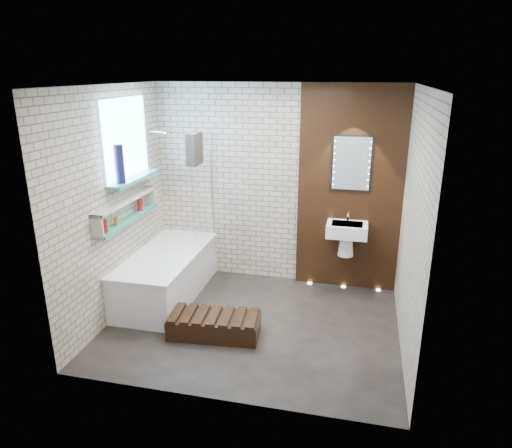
% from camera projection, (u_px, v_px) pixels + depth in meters
% --- Properties ---
extents(ground, '(3.20, 3.20, 0.00)m').
position_uv_depth(ground, '(253.00, 324.00, 5.27)').
color(ground, black).
rests_on(ground, ground).
extents(room_shell, '(3.24, 3.20, 2.60)m').
position_uv_depth(room_shell, '(253.00, 215.00, 4.86)').
color(room_shell, tan).
rests_on(room_shell, ground).
extents(walnut_panel, '(1.30, 0.06, 2.60)m').
position_uv_depth(walnut_panel, '(350.00, 191.00, 5.83)').
color(walnut_panel, black).
rests_on(walnut_panel, ground).
extents(clerestory_window, '(0.18, 1.00, 0.94)m').
position_uv_depth(clerestory_window, '(127.00, 147.00, 5.33)').
color(clerestory_window, '#7FADE0').
rests_on(clerestory_window, room_shell).
extents(display_niche, '(0.14, 1.30, 0.26)m').
position_uv_depth(display_niche, '(127.00, 210.00, 5.35)').
color(display_niche, teal).
rests_on(display_niche, room_shell).
extents(bathtub, '(0.79, 1.74, 0.70)m').
position_uv_depth(bathtub, '(167.00, 274.00, 5.85)').
color(bathtub, white).
rests_on(bathtub, ground).
extents(bath_screen, '(0.01, 0.78, 1.40)m').
position_uv_depth(bath_screen, '(202.00, 191.00, 5.87)').
color(bath_screen, white).
rests_on(bath_screen, bathtub).
extents(towel, '(0.11, 0.29, 0.38)m').
position_uv_depth(towel, '(194.00, 149.00, 5.50)').
color(towel, black).
rests_on(towel, bath_screen).
extents(shower_head, '(0.18, 0.18, 0.02)m').
position_uv_depth(shower_head, '(169.00, 132.00, 5.79)').
color(shower_head, silver).
rests_on(shower_head, room_shell).
extents(washbasin, '(0.50, 0.36, 0.58)m').
position_uv_depth(washbasin, '(347.00, 234.00, 5.81)').
color(washbasin, white).
rests_on(washbasin, walnut_panel).
extents(led_mirror, '(0.50, 0.02, 0.70)m').
position_uv_depth(led_mirror, '(352.00, 164.00, 5.68)').
color(led_mirror, black).
rests_on(led_mirror, walnut_panel).
extents(walnut_step, '(1.00, 0.51, 0.22)m').
position_uv_depth(walnut_step, '(214.00, 326.00, 5.03)').
color(walnut_step, black).
rests_on(walnut_step, ground).
extents(niche_bottles, '(0.06, 0.88, 0.16)m').
position_uv_depth(niche_bottles, '(124.00, 214.00, 5.31)').
color(niche_bottles, '#AC681A').
rests_on(niche_bottles, display_niche).
extents(sill_vases, '(0.10, 0.10, 0.43)m').
position_uv_depth(sill_vases, '(119.00, 164.00, 5.06)').
color(sill_vases, black).
rests_on(sill_vases, clerestory_window).
extents(floor_uplights, '(0.96, 0.06, 0.01)m').
position_uv_depth(floor_uplights, '(343.00, 286.00, 6.17)').
color(floor_uplights, '#FFD899').
rests_on(floor_uplights, ground).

